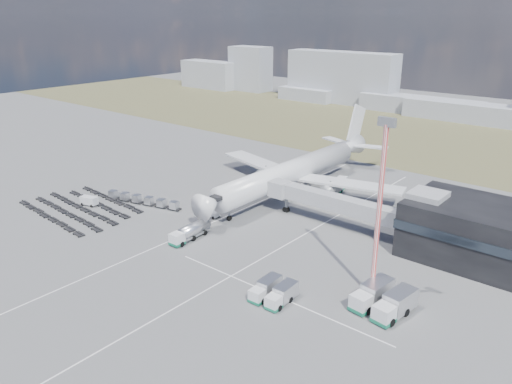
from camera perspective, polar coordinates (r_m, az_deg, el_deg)
The scene contains 16 objects.
ground at distance 98.47m, azimuth -6.62°, elevation -4.83°, with size 420.00×420.00×0.00m, color #565659.
grass_strip at distance 187.69m, azimuth 18.45°, elevation 6.27°, with size 420.00×90.00×0.01m, color brown.
lane_markings at distance 94.27m, azimuth -1.15°, elevation -5.86°, with size 47.12×110.00×0.01m.
terminal at distance 93.90m, azimuth 25.80°, elevation -4.57°, with size 30.40×16.40×11.00m.
jet_bridge at distance 101.92m, azimuth 7.88°, elevation -0.93°, with size 30.30×3.80×7.05m.
airliner at distance 119.55m, azimuth 4.51°, elevation 2.47°, with size 51.59×64.53×17.62m.
skyline at distance 218.97m, azimuth 23.80°, elevation 9.74°, with size 308.16×21.33×23.54m.
fuel_tanker at distance 96.09m, azimuth -7.55°, elevation -4.54°, with size 2.79×9.38×3.00m.
pushback_tug at distance 105.93m, azimuth -5.02°, elevation -2.54°, with size 2.97×1.67×1.37m, color silver.
utility_van at distance 117.83m, azimuth -18.53°, elevation -0.99°, with size 3.85×1.74×2.09m, color silver.
catering_truck at distance 123.17m, azimuth 9.57°, elevation 0.84°, with size 3.69×6.09×2.61m.
service_trucks_near at distance 76.47m, azimuth 2.02°, elevation -11.32°, with size 5.39×6.37×2.49m.
service_trucks_far at distance 76.12m, azimuth 14.34°, elevation -11.82°, with size 7.64×8.77×3.20m.
uld_row at distance 115.25m, azimuth -12.79°, elevation -0.88°, with size 19.32×6.63×1.78m.
baggage_dollies at distance 116.50m, azimuth -19.41°, elevation -1.71°, with size 28.60×17.48×0.63m.
floodlight_mast at distance 73.93m, azimuth 13.86°, elevation -2.24°, with size 2.59×2.13×27.62m.
Camera 1 is at (65.49, -61.05, 40.98)m, focal length 35.00 mm.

